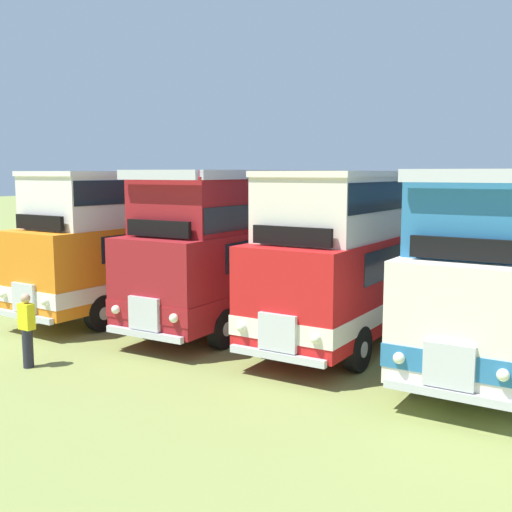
# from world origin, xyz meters

# --- Properties ---
(ground_plane) EXTENTS (200.00, 200.00, 0.00)m
(ground_plane) POSITION_xyz_m (0.00, 0.00, 0.00)
(ground_plane) COLOR olive
(bus_first_in_row) EXTENTS (2.78, 10.47, 4.49)m
(bus_first_in_row) POSITION_xyz_m (-11.16, -0.11, 2.47)
(bus_first_in_row) COLOR orange
(bus_first_in_row) RESTS_ON ground
(bus_second_in_row) EXTENTS (2.90, 10.11, 4.52)m
(bus_second_in_row) POSITION_xyz_m (-7.45, 0.04, 2.36)
(bus_second_in_row) COLOR maroon
(bus_second_in_row) RESTS_ON ground
(bus_third_in_row) EXTENTS (2.70, 10.11, 4.49)m
(bus_third_in_row) POSITION_xyz_m (-3.72, 0.26, 2.47)
(bus_third_in_row) COLOR red
(bus_third_in_row) RESTS_ON ground
(bus_fourth_in_row) EXTENTS (2.66, 10.49, 4.52)m
(bus_fourth_in_row) POSITION_xyz_m (-0.00, 0.10, 2.36)
(bus_fourth_in_row) COLOR silver
(bus_fourth_in_row) RESTS_ON ground
(marshal_person) EXTENTS (0.36, 0.24, 1.73)m
(marshal_person) POSITION_xyz_m (-9.03, -7.03, 0.89)
(marshal_person) COLOR #23232D
(marshal_person) RESTS_ON ground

